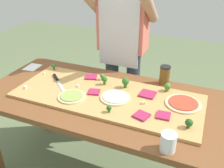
% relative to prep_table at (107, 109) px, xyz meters
% --- Properties ---
extents(prep_table, '(1.76, 0.81, 0.77)m').
position_rel_prep_table_xyz_m(prep_table, '(0.00, 0.00, 0.00)').
color(prep_table, brown).
rests_on(prep_table, ground).
extents(cutting_board, '(1.28, 0.51, 0.02)m').
position_rel_prep_table_xyz_m(cutting_board, '(-0.00, 0.00, 0.11)').
color(cutting_board, tan).
rests_on(cutting_board, prep_table).
extents(chefs_knife, '(0.22, 0.20, 0.02)m').
position_rel_prep_table_xyz_m(chefs_knife, '(-0.43, 0.05, 0.12)').
color(chefs_knife, '#B7BABF').
rests_on(chefs_knife, cutting_board).
extents(pizza_whole_cheese_artichoke, '(0.20, 0.20, 0.02)m').
position_rel_prep_table_xyz_m(pizza_whole_cheese_artichoke, '(0.07, -0.02, 0.12)').
color(pizza_whole_cheese_artichoke, beige).
rests_on(pizza_whole_cheese_artichoke, cutting_board).
extents(pizza_whole_tomato_red, '(0.23, 0.23, 0.02)m').
position_rel_prep_table_xyz_m(pizza_whole_tomato_red, '(0.50, 0.08, 0.12)').
color(pizza_whole_tomato_red, beige).
rests_on(pizza_whole_tomato_red, cutting_board).
extents(pizza_whole_pesto_green, '(0.19, 0.19, 0.02)m').
position_rel_prep_table_xyz_m(pizza_whole_pesto_green, '(-0.20, -0.12, 0.12)').
color(pizza_whole_pesto_green, beige).
rests_on(pizza_whole_pesto_green, cutting_board).
extents(pizza_slice_center, '(0.09, 0.09, 0.01)m').
position_rel_prep_table_xyz_m(pizza_slice_center, '(-0.09, -0.01, 0.12)').
color(pizza_slice_center, '#9E234C').
rests_on(pizza_slice_center, cutting_board).
extents(pizza_slice_near_left, '(0.10, 0.10, 0.01)m').
position_rel_prep_table_xyz_m(pizza_slice_near_left, '(0.29, -0.15, 0.12)').
color(pizza_slice_near_left, '#9E234C').
rests_on(pizza_slice_near_left, cutting_board).
extents(pizza_slice_far_left, '(0.11, 0.11, 0.01)m').
position_rel_prep_table_xyz_m(pizza_slice_far_left, '(0.26, 0.11, 0.12)').
color(pizza_slice_far_left, '#9E234C').
rests_on(pizza_slice_far_left, cutting_board).
extents(pizza_slice_far_right, '(0.08, 0.08, 0.01)m').
position_rel_prep_table_xyz_m(pizza_slice_far_right, '(0.41, -0.10, 0.12)').
color(pizza_slice_far_right, '#9E234C').
rests_on(pizza_slice_far_right, cutting_board).
extents(pizza_slice_near_right, '(0.11, 0.11, 0.01)m').
position_rel_prep_table_xyz_m(pizza_slice_near_right, '(-0.22, 0.19, 0.12)').
color(pizza_slice_near_right, '#9E234C').
rests_on(pizza_slice_near_right, cutting_board).
extents(broccoli_floret_front_right, '(0.04, 0.04, 0.06)m').
position_rel_prep_table_xyz_m(broccoli_floret_front_right, '(0.56, -0.15, 0.15)').
color(broccoli_floret_front_right, '#2C5915').
rests_on(broccoli_floret_front_right, cutting_board).
extents(broccoli_floret_center_right, '(0.03, 0.03, 0.05)m').
position_rel_prep_table_xyz_m(broccoli_floret_center_right, '(0.09, -0.18, 0.14)').
color(broccoli_floret_center_right, '#2C5915').
rests_on(broccoli_floret_center_right, cutting_board).
extents(broccoli_floret_back_mid, '(0.05, 0.05, 0.06)m').
position_rel_prep_table_xyz_m(broccoli_floret_back_mid, '(0.37, 0.21, 0.15)').
color(broccoli_floret_back_mid, '#487A23').
rests_on(broccoli_floret_back_mid, cutting_board).
extents(broccoli_floret_back_right, '(0.04, 0.04, 0.06)m').
position_rel_prep_table_xyz_m(broccoli_floret_back_right, '(-0.07, 0.13, 0.16)').
color(broccoli_floret_back_right, '#366618').
rests_on(broccoli_floret_back_right, cutting_board).
extents(broccoli_floret_front_left, '(0.03, 0.03, 0.05)m').
position_rel_prep_table_xyz_m(broccoli_floret_front_left, '(-0.12, 0.19, 0.15)').
color(broccoli_floret_front_left, '#487A23').
rests_on(broccoli_floret_front_left, cutting_board).
extents(broccoli_floret_back_left, '(0.03, 0.03, 0.05)m').
position_rel_prep_table_xyz_m(broccoli_floret_back_left, '(-0.57, 0.21, 0.15)').
color(broccoli_floret_back_left, '#366618').
rests_on(broccoli_floret_back_left, cutting_board).
extents(broccoli_floret_front_mid, '(0.05, 0.05, 0.08)m').
position_rel_prep_table_xyz_m(broccoli_floret_front_mid, '(0.08, 0.15, 0.16)').
color(broccoli_floret_front_mid, '#366618').
rests_on(broccoli_floret_front_mid, cutting_board).
extents(cheese_crumble_a, '(0.02, 0.02, 0.02)m').
position_rel_prep_table_xyz_m(cheese_crumble_a, '(0.26, -0.01, 0.13)').
color(cheese_crumble_a, silver).
rests_on(cheese_crumble_a, cutting_board).
extents(cheese_crumble_b, '(0.02, 0.02, 0.01)m').
position_rel_prep_table_xyz_m(cheese_crumble_b, '(-0.59, 0.10, 0.12)').
color(cheese_crumble_b, silver).
rests_on(cheese_crumble_b, cutting_board).
extents(cheese_crumble_c, '(0.02, 0.02, 0.02)m').
position_rel_prep_table_xyz_m(cheese_crumble_c, '(-0.24, 0.02, 0.12)').
color(cheese_crumble_c, white).
rests_on(cheese_crumble_c, cutting_board).
extents(cheese_crumble_d, '(0.03, 0.03, 0.02)m').
position_rel_prep_table_xyz_m(cheese_crumble_d, '(-0.57, -0.14, 0.13)').
color(cheese_crumble_d, white).
rests_on(cheese_crumble_d, cutting_board).
extents(flour_cup, '(0.08, 0.08, 0.10)m').
position_rel_prep_table_xyz_m(flour_cup, '(0.48, -0.34, 0.14)').
color(flour_cup, white).
rests_on(flour_cup, prep_table).
extents(sauce_jar, '(0.08, 0.08, 0.14)m').
position_rel_prep_table_xyz_m(sauce_jar, '(0.32, 0.35, 0.17)').
color(sauce_jar, brown).
rests_on(sauce_jar, prep_table).
extents(recipe_note, '(0.12, 0.15, 0.00)m').
position_rel_prep_table_xyz_m(recipe_note, '(-0.79, 0.20, 0.10)').
color(recipe_note, white).
rests_on(recipe_note, prep_table).
extents(cook_center, '(0.54, 0.39, 1.67)m').
position_rel_prep_table_xyz_m(cook_center, '(-0.10, 0.58, 0.33)').
color(cook_center, '#333847').
rests_on(cook_center, ground).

